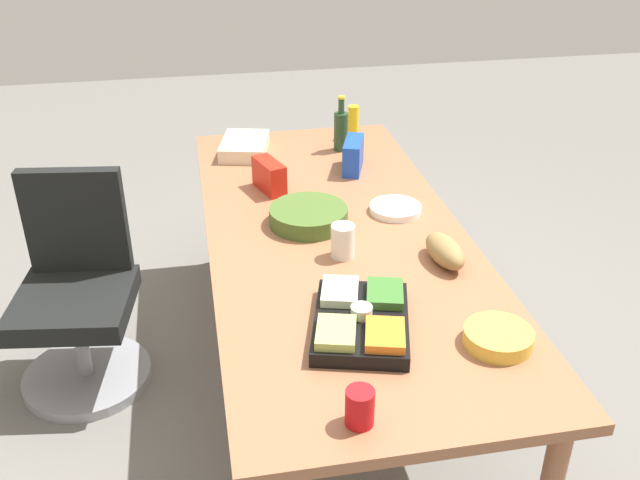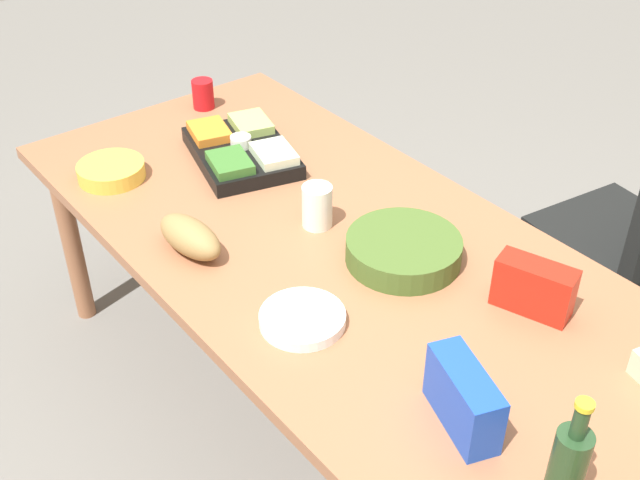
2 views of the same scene
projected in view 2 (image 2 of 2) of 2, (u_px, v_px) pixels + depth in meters
The scene contains 13 objects.
ground_plane at pixel (348, 433), 2.68m from camera, with size 10.00×10.00×0.00m, color slate.
conference_table at pixel (353, 274), 2.28m from camera, with size 2.41×1.03×0.74m.
office_chair at pixel (623, 261), 2.86m from camera, with size 0.56×0.56×0.93m.
salad_bowl at pixel (404, 250), 2.21m from camera, with size 0.32×0.32×0.07m, color #425D25.
chip_bag_red at pixel (534, 287), 2.02m from camera, with size 0.20×0.08×0.14m, color red.
paper_plate_stack at pixel (302, 319), 2.00m from camera, with size 0.22×0.22×0.03m, color white.
veggie_tray at pixel (241, 150), 2.67m from camera, with size 0.48×0.40×0.09m.
wine_bottle at pixel (568, 466), 1.52m from camera, with size 0.09×0.09×0.28m.
red_solo_cup at pixel (203, 94), 2.98m from camera, with size 0.08×0.08×0.11m, color red.
bread_loaf at pixel (190, 237), 2.23m from camera, with size 0.24×0.11×0.10m, color olive.
chip_bag_blue at pixel (463, 398), 1.70m from camera, with size 0.22×0.08×0.15m, color blue.
chip_bowl at pixel (111, 171), 2.58m from camera, with size 0.22×0.22×0.05m, color gold.
mayo_jar at pixel (317, 206), 2.33m from camera, with size 0.09×0.09×0.13m, color white.
Camera 2 is at (1.36, -1.19, 2.08)m, focal length 44.64 mm.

